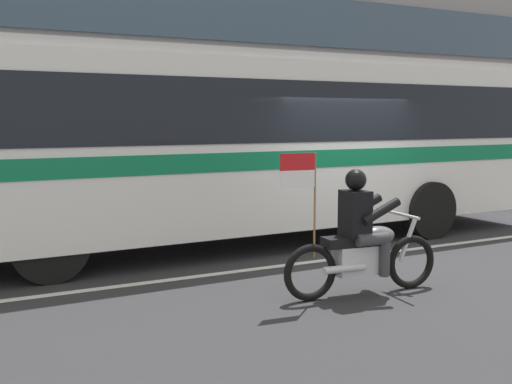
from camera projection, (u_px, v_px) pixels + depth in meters
ground_plane at (343, 248)px, 10.38m from camera, size 60.00×60.00×0.00m
sidewalk_curb at (219, 206)px, 14.87m from camera, size 28.00×3.80×0.15m
lane_center_stripe at (365, 255)px, 9.86m from camera, size 26.60×0.14×0.01m
transit_bus at (247, 135)px, 10.66m from camera, size 11.41×2.85×3.22m
motorcycle_with_rider at (361, 242)px, 7.59m from camera, size 2.19×0.65×1.78m
fire_hydrant at (235, 194)px, 13.48m from camera, size 0.22×0.30×0.75m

